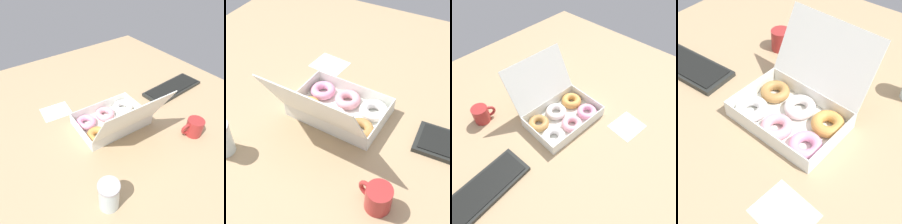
# 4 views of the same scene
# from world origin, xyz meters

# --- Properties ---
(ground_plane) EXTENTS (1.80, 1.80, 0.02)m
(ground_plane) POSITION_xyz_m (0.00, 0.00, -0.01)
(ground_plane) COLOR tan
(donut_box) EXTENTS (0.37, 0.37, 0.27)m
(donut_box) POSITION_xyz_m (-0.04, 0.03, 0.04)
(donut_box) COLOR white
(donut_box) RESTS_ON ground_plane
(keyboard) EXTENTS (0.40, 0.16, 0.02)m
(keyboard) POSITION_xyz_m (-0.53, -0.01, 0.01)
(keyboard) COLOR #262725
(keyboard) RESTS_ON ground_plane
(coffee_mug) EXTENTS (0.11, 0.08, 0.08)m
(coffee_mug) POSITION_xyz_m (-0.31, 0.31, 0.04)
(coffee_mug) COLOR #A92D2B
(coffee_mug) RESTS_ON ground_plane
(paper_napkin) EXTENTS (0.16, 0.14, 0.00)m
(paper_napkin) POSITION_xyz_m (0.15, -0.24, 0.00)
(paper_napkin) COLOR white
(paper_napkin) RESTS_ON ground_plane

